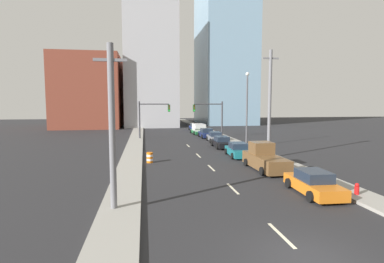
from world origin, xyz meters
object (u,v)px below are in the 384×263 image
at_px(traffic_signal_right, 213,114).
at_px(sedan_teal, 238,150).
at_px(traffic_signal_left, 149,114).
at_px(box_truck_green, 199,129).
at_px(traffic_barrel, 150,158).
at_px(sedan_gray, 215,137).
at_px(pickup_truck_brown, 264,159).
at_px(sedan_navy, 206,133).
at_px(sedan_blue, 194,127).
at_px(sedan_black, 222,142).
at_px(street_lamp, 247,104).
at_px(sedan_orange, 314,183).
at_px(fire_hydrant, 357,190).
at_px(utility_pole_left_near, 112,127).
at_px(utility_pole_right_mid, 270,103).

distance_m(traffic_signal_right, sedan_teal, 16.83).
relative_size(traffic_signal_left, box_truck_green, 1.00).
relative_size(traffic_barrel, sedan_gray, 0.21).
relative_size(pickup_truck_brown, sedan_gray, 1.21).
distance_m(traffic_signal_right, sedan_navy, 3.29).
bearing_deg(sedan_gray, sedan_blue, 92.98).
distance_m(sedan_black, box_truck_green, 16.49).
height_order(street_lamp, sedan_orange, street_lamp).
bearing_deg(traffic_signal_left, sedan_orange, -72.66).
bearing_deg(box_truck_green, fire_hydrant, -87.07).
height_order(fire_hydrant, pickup_truck_brown, pickup_truck_brown).
relative_size(fire_hydrant, box_truck_green, 0.15).
bearing_deg(box_truck_green, traffic_barrel, -111.18).
bearing_deg(utility_pole_left_near, utility_pole_right_mid, 43.05).
relative_size(traffic_signal_right, sedan_teal, 1.20).
bearing_deg(sedan_teal, traffic_signal_right, 89.09).
distance_m(fire_hydrant, sedan_gray, 26.01).
bearing_deg(street_lamp, traffic_signal_left, 139.35).
relative_size(utility_pole_right_mid, box_truck_green, 1.84).
bearing_deg(box_truck_green, sedan_black, -91.51).
height_order(traffic_signal_left, traffic_barrel, traffic_signal_left).
bearing_deg(traffic_signal_left, street_lamp, -40.65).
bearing_deg(pickup_truck_brown, sedan_gray, 88.74).
bearing_deg(pickup_truck_brown, sedan_orange, -88.40).
distance_m(sedan_teal, sedan_navy, 17.21).
height_order(fire_hydrant, sedan_orange, sedan_orange).
bearing_deg(sedan_blue, sedan_orange, -86.65).
bearing_deg(pickup_truck_brown, utility_pole_right_mid, 62.74).
distance_m(traffic_barrel, sedan_orange, 14.60).
relative_size(sedan_gray, box_truck_green, 0.81).
xyz_separation_m(street_lamp, sedan_orange, (-2.60, -19.32, -4.62)).
xyz_separation_m(utility_pole_left_near, traffic_barrel, (2.00, 12.19, -3.78)).
bearing_deg(fire_hydrant, traffic_signal_right, 92.66).
bearing_deg(utility_pole_right_mid, sedan_orange, -100.76).
xyz_separation_m(traffic_signal_left, utility_pole_left_near, (-2.28, -30.51, 0.51)).
height_order(pickup_truck_brown, box_truck_green, pickup_truck_brown).
xyz_separation_m(sedan_teal, sedan_navy, (0.31, 17.20, 0.02)).
xyz_separation_m(sedan_orange, sedan_black, (-0.58, 19.25, -0.00)).
bearing_deg(sedan_gray, utility_pole_left_near, -110.66).
xyz_separation_m(sedan_teal, sedan_black, (-0.07, 6.31, 0.00)).
xyz_separation_m(pickup_truck_brown, sedan_blue, (0.23, 35.95, -0.23)).
bearing_deg(traffic_signal_right, traffic_signal_left, 180.00).
distance_m(sedan_black, sedan_navy, 10.90).
xyz_separation_m(utility_pole_right_mid, sedan_black, (-2.80, 7.53, -4.75)).
relative_size(utility_pole_left_near, utility_pole_right_mid, 0.78).
height_order(utility_pole_right_mid, sedan_blue, utility_pole_right_mid).
distance_m(utility_pole_left_near, sedan_orange, 12.07).
relative_size(utility_pole_left_near, pickup_truck_brown, 1.47).
bearing_deg(pickup_truck_brown, sedan_black, 90.87).
xyz_separation_m(pickup_truck_brown, sedan_gray, (0.21, 18.17, -0.24)).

